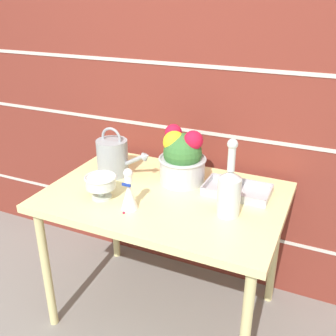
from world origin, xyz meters
TOP-DOWN VIEW (x-y plane):
  - ground_plane at (0.00, 0.00)m, footprint 12.00×12.00m
  - brick_wall at (0.00, 0.48)m, footprint 3.60×0.08m
  - patio_table at (0.00, 0.00)m, footprint 1.14×0.77m
  - watering_can at (-0.34, 0.09)m, footprint 0.31×0.16m
  - crystal_pedestal_bowl at (-0.25, -0.16)m, footprint 0.15×0.15m
  - flower_planter at (0.02, 0.16)m, footprint 0.24×0.24m
  - glass_decanter at (0.33, -0.06)m, footprint 0.10×0.10m
  - figurine_vase at (-0.08, -0.19)m, footprint 0.08×0.08m
  - wire_tray at (0.32, 0.15)m, footprint 0.32×0.19m
  - fallen_petal at (-0.09, -0.24)m, footprint 0.01×0.01m

SIDE VIEW (x-z plane):
  - ground_plane at x=0.00m, z-range 0.00..0.00m
  - patio_table at x=0.00m, z-range 0.30..1.04m
  - fallen_petal at x=-0.09m, z-range 0.74..0.75m
  - wire_tray at x=0.32m, z-range 0.73..0.77m
  - crystal_pedestal_bowl at x=-0.25m, z-range 0.76..0.87m
  - figurine_vase at x=-0.08m, z-range 0.72..0.92m
  - watering_can at x=-0.34m, z-range 0.71..0.97m
  - glass_decanter at x=0.33m, z-range 0.69..1.04m
  - flower_planter at x=0.02m, z-range 0.73..1.02m
  - brick_wall at x=0.00m, z-range 0.00..2.20m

